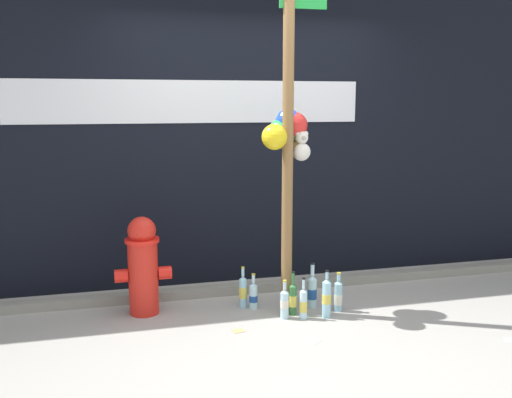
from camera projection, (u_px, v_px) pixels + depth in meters
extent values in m
plane|color=#9E9B93|center=(295.00, 338.00, 4.08)|extent=(14.00, 14.00, 0.00)
cube|color=black|center=(246.00, 117.00, 5.26)|extent=(10.00, 0.20, 3.13)
cube|color=silver|center=(191.00, 102.00, 5.01)|extent=(3.19, 0.01, 0.38)
cube|color=gray|center=(258.00, 287.00, 5.08)|extent=(8.00, 0.12, 0.08)
cylinder|color=olive|center=(288.00, 130.00, 4.35)|extent=(0.09, 0.09, 2.97)
cube|color=#198C33|center=(303.00, 0.00, 4.21)|extent=(0.37, 0.03, 0.12)
sphere|color=yellow|center=(275.00, 137.00, 4.27)|extent=(0.20, 0.20, 0.20)
sphere|color=green|center=(282.00, 134.00, 4.49)|extent=(0.24, 0.24, 0.24)
sphere|color=red|center=(294.00, 126.00, 4.48)|extent=(0.22, 0.22, 0.22)
sphere|color=blue|center=(288.00, 122.00, 4.48)|extent=(0.21, 0.21, 0.21)
sphere|color=brown|center=(298.00, 149.00, 4.48)|extent=(0.15, 0.15, 0.15)
sphere|color=brown|center=(298.00, 135.00, 4.46)|extent=(0.10, 0.10, 0.10)
sphere|color=brown|center=(294.00, 131.00, 4.45)|extent=(0.04, 0.04, 0.04)
sphere|color=brown|center=(302.00, 131.00, 4.46)|extent=(0.04, 0.04, 0.04)
sphere|color=brown|center=(300.00, 136.00, 4.42)|extent=(0.04, 0.04, 0.04)
sphere|color=silver|center=(301.00, 152.00, 4.45)|extent=(0.15, 0.15, 0.15)
sphere|color=silver|center=(302.00, 138.00, 4.43)|extent=(0.10, 0.10, 0.10)
sphere|color=silver|center=(298.00, 134.00, 4.42)|extent=(0.04, 0.04, 0.04)
sphere|color=silver|center=(306.00, 134.00, 4.43)|extent=(0.04, 0.04, 0.04)
sphere|color=#9D9992|center=(303.00, 138.00, 4.39)|extent=(0.04, 0.04, 0.04)
cylinder|color=red|center=(143.00, 278.00, 4.52)|extent=(0.24, 0.24, 0.60)
cylinder|color=red|center=(142.00, 240.00, 4.46)|extent=(0.27, 0.27, 0.03)
sphere|color=red|center=(142.00, 231.00, 4.45)|extent=(0.23, 0.23, 0.23)
cylinder|color=red|center=(121.00, 276.00, 4.47)|extent=(0.11, 0.11, 0.11)
cylinder|color=red|center=(165.00, 273.00, 4.55)|extent=(0.11, 0.11, 0.11)
cylinder|color=#B2DBEA|center=(285.00, 305.00, 4.44)|extent=(0.07, 0.07, 0.21)
cone|color=#B2DBEA|center=(285.00, 291.00, 4.42)|extent=(0.07, 0.07, 0.03)
cylinder|color=#B2DBEA|center=(285.00, 286.00, 4.41)|extent=(0.03, 0.03, 0.06)
cylinder|color=silver|center=(285.00, 304.00, 4.43)|extent=(0.07, 0.07, 0.06)
cylinder|color=gold|center=(285.00, 281.00, 4.40)|extent=(0.03, 0.03, 0.01)
cylinder|color=#337038|center=(293.00, 300.00, 4.51)|extent=(0.06, 0.06, 0.24)
cone|color=#337038|center=(293.00, 285.00, 4.49)|extent=(0.06, 0.06, 0.02)
cylinder|color=#337038|center=(293.00, 278.00, 4.48)|extent=(0.02, 0.02, 0.09)
cylinder|color=#D8C64C|center=(293.00, 301.00, 4.51)|extent=(0.06, 0.06, 0.09)
cylinder|color=black|center=(293.00, 272.00, 4.47)|extent=(0.03, 0.03, 0.01)
cylinder|color=#B2DBEA|center=(312.00, 293.00, 4.67)|extent=(0.08, 0.08, 0.25)
cone|color=#B2DBEA|center=(312.00, 277.00, 4.65)|extent=(0.08, 0.08, 0.03)
cylinder|color=#B2DBEA|center=(312.00, 270.00, 4.63)|extent=(0.03, 0.03, 0.10)
cylinder|color=#1E478C|center=(312.00, 294.00, 4.67)|extent=(0.08, 0.08, 0.09)
cylinder|color=black|center=(313.00, 264.00, 4.62)|extent=(0.04, 0.04, 0.01)
cylinder|color=#93CCE0|center=(338.00, 297.00, 4.59)|extent=(0.07, 0.07, 0.23)
cone|color=#93CCE0|center=(339.00, 282.00, 4.57)|extent=(0.07, 0.07, 0.03)
cylinder|color=#93CCE0|center=(339.00, 277.00, 4.56)|extent=(0.03, 0.03, 0.06)
cylinder|color=silver|center=(338.00, 299.00, 4.60)|extent=(0.07, 0.07, 0.09)
cylinder|color=gold|center=(339.00, 273.00, 4.56)|extent=(0.04, 0.04, 0.01)
cylinder|color=#B2DBEA|center=(253.00, 297.00, 4.65)|extent=(0.07, 0.07, 0.20)
cone|color=#B2DBEA|center=(253.00, 284.00, 4.63)|extent=(0.07, 0.07, 0.03)
cylinder|color=#B2DBEA|center=(253.00, 279.00, 4.62)|extent=(0.03, 0.03, 0.06)
cylinder|color=#1E478C|center=(253.00, 299.00, 4.65)|extent=(0.07, 0.07, 0.05)
cylinder|color=gold|center=(253.00, 274.00, 4.62)|extent=(0.03, 0.03, 0.01)
cylinder|color=#93CCE0|center=(326.00, 300.00, 4.45)|extent=(0.07, 0.07, 0.29)
cone|color=#93CCE0|center=(327.00, 281.00, 4.42)|extent=(0.07, 0.07, 0.03)
cylinder|color=#93CCE0|center=(327.00, 275.00, 4.42)|extent=(0.02, 0.02, 0.06)
cylinder|color=#D8C64C|center=(327.00, 299.00, 4.45)|extent=(0.07, 0.07, 0.08)
cylinder|color=black|center=(327.00, 271.00, 4.41)|extent=(0.03, 0.03, 0.01)
cylinder|color=#93CCE0|center=(243.00, 293.00, 4.68)|extent=(0.07, 0.07, 0.24)
cone|color=#93CCE0|center=(243.00, 278.00, 4.65)|extent=(0.07, 0.07, 0.03)
cylinder|color=#93CCE0|center=(243.00, 272.00, 4.64)|extent=(0.03, 0.03, 0.07)
cylinder|color=#D8C64C|center=(243.00, 292.00, 4.67)|extent=(0.07, 0.07, 0.10)
cylinder|color=gold|center=(243.00, 268.00, 4.64)|extent=(0.03, 0.03, 0.01)
cylinder|color=#B2DBEA|center=(303.00, 305.00, 4.43)|extent=(0.06, 0.06, 0.22)
cone|color=#B2DBEA|center=(304.00, 290.00, 4.41)|extent=(0.06, 0.06, 0.02)
cylinder|color=#B2DBEA|center=(304.00, 284.00, 4.40)|extent=(0.02, 0.02, 0.08)
cylinder|color=#D8C64C|center=(303.00, 306.00, 4.43)|extent=(0.06, 0.06, 0.09)
cylinder|color=black|center=(304.00, 279.00, 4.39)|extent=(0.02, 0.02, 0.01)
cube|color=tan|center=(238.00, 331.00, 4.20)|extent=(0.10, 0.09, 0.01)
cube|color=silver|center=(510.00, 340.00, 4.04)|extent=(0.10, 0.10, 0.01)
cube|color=silver|center=(130.00, 300.00, 4.85)|extent=(0.15, 0.13, 0.01)
cube|color=silver|center=(313.00, 341.00, 4.02)|extent=(0.14, 0.14, 0.01)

